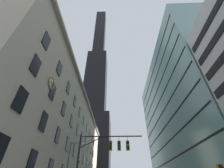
# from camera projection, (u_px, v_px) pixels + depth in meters

# --- Properties ---
(station_building) EXTENTS (15.11, 61.01, 23.30)m
(station_building) POSITION_uv_depth(u_px,v_px,m) (54.00, 142.00, 36.27)
(station_building) COLOR #B2A88E
(station_building) RESTS_ON ground
(dark_skyscraper) EXTENTS (24.56, 24.56, 205.91)m
(dark_skyscraper) POSITION_uv_depth(u_px,v_px,m) (95.00, 96.00, 114.53)
(dark_skyscraper) COLOR black
(dark_skyscraper) RESTS_ON ground
(glass_office_midrise) EXTENTS (17.22, 45.99, 40.42)m
(glass_office_midrise) POSITION_uv_depth(u_px,v_px,m) (190.00, 114.00, 43.21)
(glass_office_midrise) COLOR gray
(glass_office_midrise) RESTS_ON ground
(traffic_signal_mast) EXTENTS (7.73, 0.63, 7.22)m
(traffic_signal_mast) POSITION_uv_depth(u_px,v_px,m) (107.00, 151.00, 16.90)
(traffic_signal_mast) COLOR black
(traffic_signal_mast) RESTS_ON sidewalk_left
(street_lamppost) EXTENTS (2.09, 0.32, 7.38)m
(street_lamppost) POSITION_uv_depth(u_px,v_px,m) (70.00, 165.00, 19.57)
(street_lamppost) COLOR #47474C
(street_lamppost) RESTS_ON sidewalk_left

